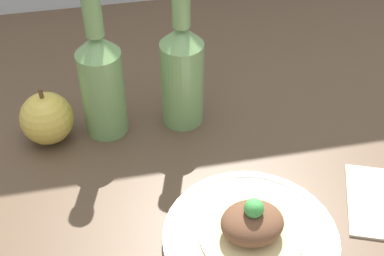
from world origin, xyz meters
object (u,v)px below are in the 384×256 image
Objects in this scene: plated_food at (252,225)px; cider_bottle_left at (101,79)px; plate at (250,238)px; apple at (47,118)px; cider_bottle_right at (182,69)px.

cider_bottle_left is at bearing 121.82° from plated_food.
apple is at bearing 134.65° from plate.
plate is 28.12cm from cider_bottle_right.
plate is 1.69× the size of plated_food.
cider_bottle_left is (-16.36, 26.35, 6.33)cm from plated_food.
cider_bottle_right is (-3.99, 26.35, 8.98)cm from plate.
plate is 36.30cm from apple.
cider_bottle_right is at bearing 0.00° from cider_bottle_left.
plate is at bearing -58.18° from cider_bottle_left.
apple is at bearing 134.65° from plated_food.
plated_food reaches higher than plate.
cider_bottle_right is at bearing 98.60° from plated_food.
plated_food is at bearing 116.57° from plate.
cider_bottle_right is 22.20cm from apple.
plate is 0.85× the size of cider_bottle_right.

